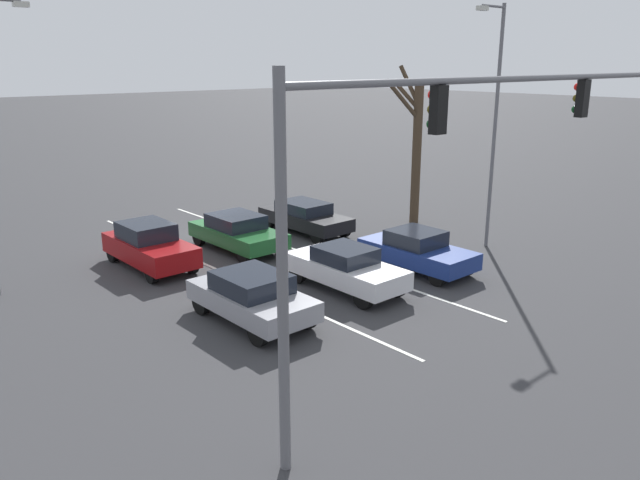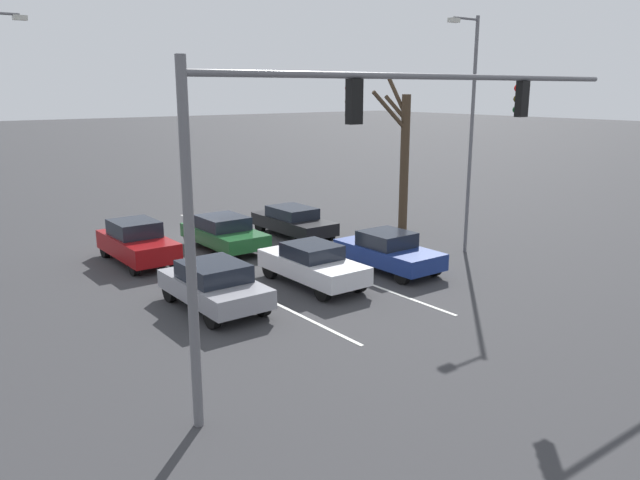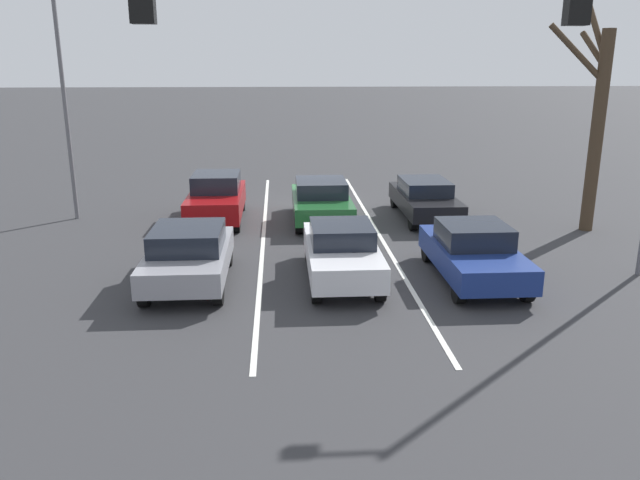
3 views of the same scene
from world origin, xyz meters
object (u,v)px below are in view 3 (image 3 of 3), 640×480
Objects in this scene: car_gray_rightlane_front at (189,254)px; car_navy_leftlane_front at (473,252)px; traffic_signal_gantry at (160,54)px; street_lamp_right_shoulder at (67,66)px; car_darkgreen_midlane_second at (321,200)px; car_silver_midlane_front at (342,251)px; bare_tree_near at (596,120)px; car_maroon_rightlane_second at (216,198)px; car_black_leftlane_second at (425,198)px.

car_navy_leftlane_front is at bearing 179.04° from car_gray_rightlane_front.
traffic_signal_gantry is (6.40, 5.76, 4.68)m from car_navy_leftlane_front.
traffic_signal_gantry is (-0.67, 5.88, 4.63)m from car_gray_rightlane_front.
car_navy_leftlane_front is 0.46× the size of street_lamp_right_shoulder.
car_silver_midlane_front is at bearing 90.96° from car_darkgreen_midlane_second.
bare_tree_near reaches higher than car_silver_midlane_front.
bare_tree_near is at bearing -152.69° from car_silver_midlane_front.
car_silver_midlane_front is 0.32× the size of traffic_signal_gantry.
car_maroon_rightlane_second is 0.47× the size of street_lamp_right_shoulder.
street_lamp_right_shoulder is at bearing -56.57° from car_gray_rightlane_front.
car_maroon_rightlane_second is at bearing -90.73° from car_gray_rightlane_front.
car_darkgreen_midlane_second is 3.60m from car_maroon_rightlane_second.
traffic_signal_gantry is 15.57m from bare_tree_near.
car_gray_rightlane_front is 7.51m from traffic_signal_gantry.
car_silver_midlane_front is 0.99× the size of car_darkgreen_midlane_second.
car_black_leftlane_second is at bearing 176.68° from street_lamp_right_shoulder.
car_navy_leftlane_front is (-3.30, 0.22, -0.03)m from car_silver_midlane_front.
car_gray_rightlane_front is 0.96× the size of car_maroon_rightlane_second.
car_black_leftlane_second is (-3.66, -0.23, -0.02)m from car_darkgreen_midlane_second.
car_darkgreen_midlane_second is at bearing -89.04° from car_silver_midlane_front.
car_navy_leftlane_front is 0.97× the size of car_darkgreen_midlane_second.
street_lamp_right_shoulder reaches higher than bare_tree_near.
car_darkgreen_midlane_second is (3.40, -6.26, 0.02)m from car_navy_leftlane_front.
traffic_signal_gantry is at bearing 41.88° from bare_tree_near.
traffic_signal_gantry is at bearing 62.58° from car_silver_midlane_front.
car_silver_midlane_front is 7.33m from car_maroon_rightlane_second.
bare_tree_near is at bearing -138.25° from car_navy_leftlane_front.
car_darkgreen_midlane_second is 1.02× the size of car_maroon_rightlane_second.
car_maroon_rightlane_second is (3.59, -0.29, 0.07)m from car_darkgreen_midlane_second.
street_lamp_right_shoulder is at bearing -39.53° from car_silver_midlane_front.
bare_tree_near is (-8.51, 1.70, 2.82)m from car_darkgreen_midlane_second.
car_maroon_rightlane_second is 12.57m from bare_tree_near.
car_darkgreen_midlane_second is 0.48× the size of street_lamp_right_shoulder.
car_darkgreen_midlane_second is at bearing -11.27° from bare_tree_near.
car_maroon_rightlane_second is 0.31× the size of traffic_signal_gantry.
street_lamp_right_shoulder reaches higher than car_maroon_rightlane_second.
bare_tree_near is (-12.18, -4.44, 2.79)m from car_gray_rightlane_front.
car_navy_leftlane_front is at bearing 41.75° from bare_tree_near.
car_silver_midlane_front is 8.19m from traffic_signal_gantry.
car_gray_rightlane_front is at bearing 59.12° from car_darkgreen_midlane_second.
car_black_leftlane_second is 1.05× the size of car_maroon_rightlane_second.
car_navy_leftlane_front is at bearing 87.74° from car_black_leftlane_second.
car_darkgreen_midlane_second is at bearing 173.65° from street_lamp_right_shoulder.
bare_tree_near reaches higher than car_navy_leftlane_front.
street_lamp_right_shoulder is (8.44, -6.97, 4.43)m from car_silver_midlane_front.
car_gray_rightlane_front reaches higher than car_black_leftlane_second.
car_darkgreen_midlane_second is at bearing -61.49° from car_navy_leftlane_front.
car_navy_leftlane_front is 0.60× the size of bare_tree_near.
car_darkgreen_midlane_second is (0.10, -6.04, -0.01)m from car_silver_midlane_front.
car_silver_midlane_front is 11.81m from street_lamp_right_shoulder.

